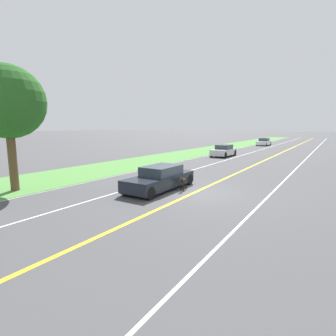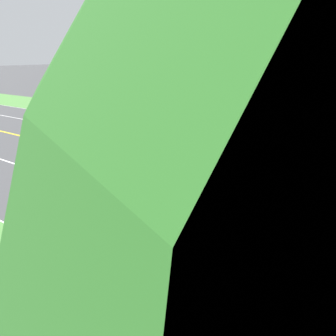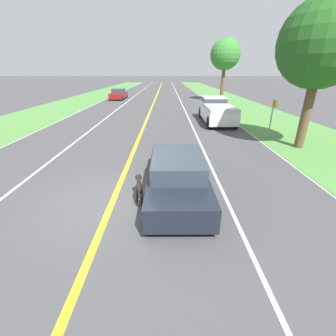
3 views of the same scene
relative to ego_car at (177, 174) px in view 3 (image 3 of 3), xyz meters
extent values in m
plane|color=#424244|center=(-1.98, -0.56, -0.62)|extent=(400.00, 400.00, 0.00)
cube|color=yellow|center=(-1.98, -0.56, -0.62)|extent=(0.18, 160.00, 0.01)
cube|color=white|center=(1.52, -0.56, -0.62)|extent=(0.10, 160.00, 0.01)
cube|color=black|center=(0.00, 0.04, -0.13)|extent=(1.78, 4.78, 0.64)
cube|color=#2D3842|center=(0.00, -0.15, 0.45)|extent=(1.53, 2.29, 0.51)
cylinder|color=black|center=(0.80, 2.03, -0.31)|extent=(0.22, 0.63, 0.63)
cylinder|color=black|center=(0.80, -1.94, -0.31)|extent=(0.22, 0.63, 0.63)
cylinder|color=black|center=(-0.80, 2.03, -0.31)|extent=(0.22, 0.63, 0.63)
cylinder|color=black|center=(-0.80, -1.94, -0.31)|extent=(0.22, 0.63, 0.63)
ellipsoid|color=black|center=(-1.15, -0.65, -0.12)|extent=(0.25, 0.60, 0.27)
cylinder|color=black|center=(-1.11, -0.44, -0.44)|extent=(0.06, 0.06, 0.37)
cylinder|color=black|center=(-1.06, -0.85, -0.44)|extent=(0.06, 0.06, 0.37)
cylinder|color=black|center=(-1.24, -0.45, -0.44)|extent=(0.06, 0.06, 0.37)
cylinder|color=black|center=(-1.19, -0.86, -0.44)|extent=(0.06, 0.06, 0.37)
cylinder|color=black|center=(-1.18, -0.40, -0.02)|extent=(0.14, 0.17, 0.16)
sphere|color=black|center=(-1.19, -0.30, 0.04)|extent=(0.22, 0.22, 0.20)
ellipsoid|color=#331E14|center=(-1.21, -0.16, 0.03)|extent=(0.10, 0.10, 0.08)
cone|color=black|center=(-1.14, -0.30, 0.12)|extent=(0.07, 0.07, 0.09)
cone|color=black|center=(-1.25, -0.32, 0.12)|extent=(0.07, 0.07, 0.09)
cylinder|color=black|center=(-1.11, -1.03, -0.08)|extent=(0.07, 0.22, 0.22)
cube|color=silver|center=(3.50, 10.91, 0.04)|extent=(2.02, 5.38, 0.82)
cube|color=silver|center=(3.50, 12.47, 0.80)|extent=(1.77, 2.03, 0.69)
cube|color=#2D3842|center=(3.50, 12.47, 0.90)|extent=(1.79, 2.05, 0.31)
cube|color=beige|center=(3.50, 9.78, 0.60)|extent=(1.98, 3.06, 0.29)
cylinder|color=black|center=(4.42, 13.00, -0.19)|extent=(0.22, 0.86, 0.86)
cylinder|color=black|center=(4.42, 8.82, -0.19)|extent=(0.22, 0.86, 0.86)
cylinder|color=black|center=(2.58, 13.00, -0.19)|extent=(0.22, 0.86, 0.86)
cylinder|color=black|center=(2.58, 8.82, -0.19)|extent=(0.22, 0.86, 0.86)
cube|color=maroon|center=(-7.20, 26.96, -0.10)|extent=(1.84, 4.66, 0.70)
cube|color=#2D3842|center=(-7.20, 27.15, 0.52)|extent=(1.58, 2.24, 0.53)
cylinder|color=black|center=(-8.03, 25.03, -0.31)|extent=(0.22, 0.61, 0.61)
cylinder|color=black|center=(-8.03, 28.89, -0.31)|extent=(0.22, 0.61, 0.61)
cylinder|color=black|center=(-6.36, 25.03, -0.31)|extent=(0.22, 0.61, 0.61)
cylinder|color=black|center=(-6.36, 28.89, -0.31)|extent=(0.22, 0.61, 0.61)
cylinder|color=brown|center=(6.51, 4.60, 1.14)|extent=(0.43, 0.43, 3.53)
sphere|color=#23561E|center=(6.51, 4.60, 4.16)|extent=(3.85, 3.85, 3.85)
cylinder|color=brown|center=(6.90, 24.38, 1.57)|extent=(0.43, 0.43, 4.39)
sphere|color=#337A2D|center=(6.90, 24.38, 4.96)|extent=(3.66, 3.66, 3.66)
cylinder|color=gray|center=(5.78, 6.65, 0.48)|extent=(0.08, 0.08, 2.20)
cube|color=yellow|center=(5.84, 6.65, 1.33)|extent=(0.03, 0.64, 0.40)
camera|label=1|loc=(-8.16, 11.85, 2.87)|focal=28.00mm
camera|label=2|loc=(8.15, 4.11, 5.20)|focal=24.00mm
camera|label=3|loc=(-0.32, -6.50, 3.03)|focal=24.00mm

